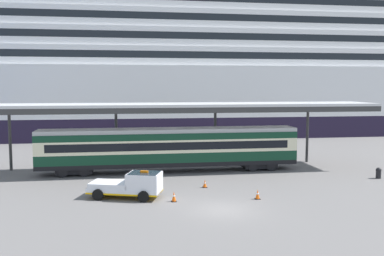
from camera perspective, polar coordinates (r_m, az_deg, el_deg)
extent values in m
plane|color=slate|center=(28.37, 4.18, -10.86)|extent=(400.00, 400.00, 0.00)
cube|color=black|center=(74.32, -3.52, 0.69)|extent=(130.59, 23.25, 3.33)
cube|color=white|center=(74.05, -3.54, 4.98)|extent=(130.59, 23.25, 7.78)
cube|color=white|center=(74.19, -3.57, 9.09)|extent=(120.15, 21.39, 2.86)
cube|color=black|center=(63.63, -2.68, 9.80)|extent=(114.92, 0.12, 1.03)
cube|color=white|center=(74.42, -3.58, 11.29)|extent=(115.34, 20.54, 2.86)
cube|color=black|center=(64.32, -2.73, 12.32)|extent=(110.33, 0.12, 1.03)
cube|color=white|center=(74.75, -3.59, 13.47)|extent=(110.54, 19.68, 2.86)
cube|color=black|center=(65.14, -2.79, 14.77)|extent=(105.73, 0.12, 1.03)
cube|color=white|center=(75.20, -3.61, 15.63)|extent=(105.73, 18.82, 2.86)
cube|color=silver|center=(40.17, -3.13, 3.10)|extent=(39.92, 5.67, 0.25)
cube|color=#333333|center=(37.47, -2.71, 2.35)|extent=(39.92, 0.20, 0.50)
cylinder|color=#333333|center=(44.06, -23.20, -1.30)|extent=(0.28, 0.28, 6.16)
cylinder|color=#333333|center=(42.68, -10.11, -1.14)|extent=(0.28, 0.28, 6.16)
cylinder|color=#333333|center=(43.59, 3.12, -0.92)|extent=(0.28, 0.28, 6.16)
cylinder|color=#333333|center=(46.67, 15.20, -0.68)|extent=(0.28, 0.28, 6.16)
cube|color=black|center=(40.28, -3.02, -4.67)|extent=(24.07, 2.80, 0.40)
cube|color=#0F3823|center=(40.17, -3.02, -3.76)|extent=(24.07, 2.80, 0.90)
cube|color=beige|center=(40.01, -3.03, -2.27)|extent=(24.07, 2.80, 1.20)
cube|color=black|center=(38.66, -2.82, -2.48)|extent=(22.15, 0.08, 0.72)
cube|color=#0F3823|center=(39.90, -3.03, -0.99)|extent=(24.07, 2.80, 0.60)
cube|color=#ADADAD|center=(39.85, -3.04, -0.31)|extent=(24.07, 2.69, 0.36)
cube|color=black|center=(40.44, -15.38, -5.40)|extent=(3.20, 2.35, 0.50)
cylinder|color=black|center=(39.41, -16.88, -5.77)|extent=(0.84, 0.12, 0.84)
cylinder|color=black|center=(39.20, -14.26, -5.77)|extent=(0.84, 0.12, 0.84)
cube|color=black|center=(42.10, 8.85, -4.84)|extent=(3.20, 2.35, 0.50)
cylinder|color=black|center=(40.73, 8.14, -5.22)|extent=(0.84, 0.12, 0.84)
cylinder|color=black|center=(41.29, 10.54, -5.11)|extent=(0.84, 0.12, 0.84)
cube|color=white|center=(31.47, -8.97, -8.16)|extent=(5.56, 3.50, 0.36)
cube|color=#F2B20C|center=(31.50, -8.97, -8.39)|extent=(5.57, 3.52, 0.12)
cube|color=white|center=(30.89, -6.40, -7.00)|extent=(2.77, 2.53, 1.10)
cube|color=#19232D|center=(30.81, -6.41, -6.37)|extent=(2.54, 2.39, 0.44)
cube|color=orange|center=(30.76, -6.41, -5.86)|extent=(0.59, 0.36, 0.16)
cube|color=white|center=(31.72, -10.78, -7.42)|extent=(3.36, 2.72, 0.36)
cylinder|color=black|center=(31.98, -5.54, -8.23)|extent=(0.84, 0.48, 0.80)
cylinder|color=black|center=(30.11, -6.51, -9.11)|extent=(0.84, 0.48, 0.80)
cylinder|color=black|center=(32.96, -11.20, -7.89)|extent=(0.84, 0.48, 0.80)
cylinder|color=black|center=(31.15, -12.49, -8.71)|extent=(0.84, 0.48, 0.80)
cube|color=black|center=(30.20, -2.43, -9.79)|extent=(0.36, 0.36, 0.04)
cone|color=#EA590F|center=(30.10, -2.44, -9.12)|extent=(0.30, 0.30, 0.69)
cylinder|color=white|center=(30.09, -2.44, -9.06)|extent=(0.17, 0.17, 0.10)
cube|color=black|center=(34.23, 1.73, -7.94)|extent=(0.36, 0.36, 0.04)
cone|color=#EA590F|center=(34.15, 1.73, -7.41)|extent=(0.30, 0.30, 0.60)
cylinder|color=white|center=(34.14, 1.73, -7.36)|extent=(0.17, 0.17, 0.08)
cube|color=black|center=(31.17, 8.77, -9.36)|extent=(0.36, 0.36, 0.04)
cone|color=#EA590F|center=(31.08, 8.78, -8.74)|extent=(0.30, 0.30, 0.66)
cylinder|color=white|center=(31.07, 8.78, -8.68)|extent=(0.17, 0.17, 0.09)
cylinder|color=black|center=(40.84, 23.70, -5.71)|extent=(0.44, 0.44, 0.70)
sphere|color=black|center=(40.77, 23.73, -5.20)|extent=(0.48, 0.48, 0.48)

